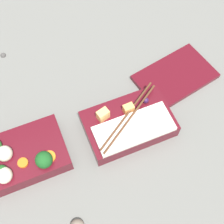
{
  "coord_description": "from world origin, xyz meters",
  "views": [
    {
      "loc": [
        -0.03,
        -0.31,
        0.71
      ],
      "look_at": [
        0.1,
        0.03,
        0.04
      ],
      "focal_mm": 50.0,
      "sensor_mm": 36.0,
      "label": 1
    }
  ],
  "objects": [
    {
      "name": "bento_tray_rice",
      "position": [
        0.13,
        -0.01,
        0.03
      ],
      "size": [
        0.21,
        0.13,
        0.07
      ],
      "color": "#510F19",
      "rests_on": "ground_plane"
    },
    {
      "name": "bento_tray_vegetable",
      "position": [
        -0.14,
        0.01,
        0.03
      ],
      "size": [
        0.21,
        0.13,
        0.08
      ],
      "color": "#510F19",
      "rests_on": "ground_plane"
    },
    {
      "name": "pebble_3",
      "position": [
        -0.11,
        0.34,
        0.0
      ],
      "size": [
        0.02,
        0.02,
        0.02
      ],
      "primitive_type": "sphere",
      "color": "#474442",
      "rests_on": "ground_plane"
    },
    {
      "name": "ground_plane",
      "position": [
        0.0,
        0.0,
        0.0
      ],
      "size": [
        3.0,
        3.0,
        0.0
      ],
      "primitive_type": "plane",
      "color": "slate"
    },
    {
      "name": "bento_lid",
      "position": [
        0.31,
        0.08,
        0.01
      ],
      "size": [
        0.23,
        0.17,
        0.01
      ],
      "primitive_type": "cube",
      "rotation": [
        0.0,
        0.0,
        0.19
      ],
      "color": "#510F19",
      "rests_on": "ground_plane"
    }
  ]
}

